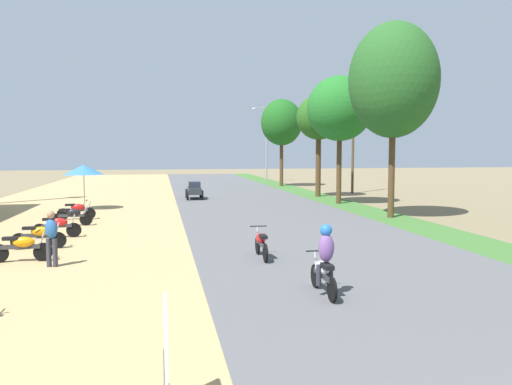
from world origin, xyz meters
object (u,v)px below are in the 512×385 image
at_px(pedestrian_on_shoulder, 51,236).
at_px(motorbike_foreground_rider, 324,262).
at_px(parked_motorbike_fourth, 39,234).
at_px(median_tree_third, 340,109).
at_px(parked_motorbike_sixth, 72,215).
at_px(streetlamp_mid, 267,139).
at_px(parked_motorbike_third, 22,246).
at_px(motorbike_ahead_second, 261,242).
at_px(car_sedan_charcoal, 194,189).
at_px(street_signboard, 166,345).
at_px(median_tree_fifth, 282,123).
at_px(median_tree_fourth, 319,118).
at_px(utility_pole_near, 353,132).
at_px(parked_motorbike_seventh, 77,209).
at_px(parked_motorbike_fifth, 57,225).
at_px(vendor_umbrella, 84,170).
at_px(median_tree_second, 394,81).

xyz_separation_m(pedestrian_on_shoulder, motorbike_foreground_rider, (6.75, -4.27, -0.11)).
xyz_separation_m(parked_motorbike_fourth, median_tree_third, (15.07, 12.31, 5.41)).
bearing_deg(parked_motorbike_sixth, streetlamp_mid, 63.58).
xyz_separation_m(parked_motorbike_third, motorbike_ahead_second, (7.13, -0.84, 0.02)).
bearing_deg(median_tree_third, car_sedan_charcoal, 152.52).
xyz_separation_m(street_signboard, median_tree_fifth, (11.14, 40.73, 4.86)).
distance_m(median_tree_fourth, utility_pole_near, 4.68).
xyz_separation_m(parked_motorbike_seventh, street_signboard, (4.03, -19.73, 0.55)).
height_order(parked_motorbike_seventh, car_sedan_charcoal, car_sedan_charcoal).
height_order(streetlamp_mid, car_sedan_charcoal, streetlamp_mid).
xyz_separation_m(median_tree_fifth, motorbike_foreground_rider, (-7.52, -35.67, -5.12)).
bearing_deg(car_sedan_charcoal, motorbike_foreground_rider, -86.66).
relative_size(median_tree_fifth, streetlamp_mid, 1.01).
bearing_deg(parked_motorbike_fifth, motorbike_foreground_rider, -51.21).
bearing_deg(motorbike_ahead_second, parked_motorbike_fourth, 157.75).
bearing_deg(motorbike_foreground_rider, vendor_umbrella, 112.50).
bearing_deg(parked_motorbike_third, utility_pole_near, 49.29).
height_order(parked_motorbike_third, median_tree_third, median_tree_third).
height_order(parked_motorbike_fifth, parked_motorbike_sixth, same).
bearing_deg(streetlamp_mid, utility_pole_near, -77.01).
xyz_separation_m(utility_pole_near, car_sedan_charcoal, (-12.67, -3.19, -4.07)).
xyz_separation_m(parked_motorbike_fourth, motorbike_foreground_rider, (7.72, -7.17, 0.30)).
bearing_deg(parked_motorbike_sixth, motorbike_foreground_rider, -59.03).
bearing_deg(street_signboard, parked_motorbike_third, 112.16).
xyz_separation_m(parked_motorbike_fourth, median_tree_fifth, (15.23, 28.50, 5.42)).
bearing_deg(parked_motorbike_third, streetlamp_mid, 67.93).
relative_size(parked_motorbike_seventh, median_tree_fifth, 0.22).
xyz_separation_m(vendor_umbrella, streetlamp_mid, (15.53, 23.96, 2.35)).
bearing_deg(parked_motorbike_fifth, median_tree_third, 34.09).
height_order(parked_motorbike_sixth, median_tree_second, median_tree_second).
xyz_separation_m(street_signboard, pedestrian_on_shoulder, (-3.13, 9.34, -0.14)).
height_order(parked_motorbike_fourth, motorbike_foreground_rider, motorbike_foreground_rider).
xyz_separation_m(parked_motorbike_third, median_tree_third, (15.11, 14.38, 5.41)).
bearing_deg(vendor_umbrella, street_signboard, -79.93).
distance_m(parked_motorbike_fifth, median_tree_fourth, 21.97).
bearing_deg(parked_motorbike_fourth, median_tree_fourth, 48.55).
bearing_deg(parked_motorbike_third, parked_motorbike_fourth, 88.80).
relative_size(parked_motorbike_sixth, median_tree_fourth, 0.25).
bearing_deg(parked_motorbike_third, parked_motorbike_fifth, 87.20).
distance_m(street_signboard, vendor_umbrella, 24.55).
bearing_deg(pedestrian_on_shoulder, street_signboard, -71.48).
bearing_deg(median_tree_third, parked_motorbike_third, -136.42).
bearing_deg(street_signboard, parked_motorbike_seventh, 101.54).
distance_m(parked_motorbike_fifth, car_sedan_charcoal, 15.88).
relative_size(parked_motorbike_third, parked_motorbike_fifth, 1.00).
height_order(parked_motorbike_fourth, pedestrian_on_shoulder, pedestrian_on_shoulder).
height_order(parked_motorbike_third, vendor_umbrella, vendor_umbrella).
distance_m(parked_motorbike_third, motorbike_foreground_rider, 9.30).
bearing_deg(median_tree_second, motorbike_foreground_rider, -121.10).
distance_m(median_tree_fifth, car_sedan_charcoal, 15.56).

